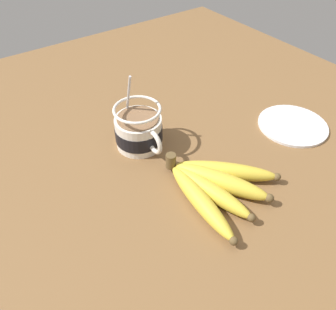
{
  "coord_description": "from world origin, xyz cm",
  "views": [
    {
      "loc": [
        37.16,
        -24.1,
        49.18
      ],
      "look_at": [
        0.28,
        2.16,
        7.45
      ],
      "focal_mm": 35.0,
      "sensor_mm": 36.0,
      "label": 1
    }
  ],
  "objects": [
    {
      "name": "table",
      "position": [
        0.0,
        0.0,
        1.72
      ],
      "size": [
        136.05,
        136.05,
        3.43
      ],
      "color": "brown",
      "rests_on": "ground"
    },
    {
      "name": "coffee_mug",
      "position": [
        -9.56,
        1.8,
        7.13
      ],
      "size": [
        14.2,
        9.87,
        15.43
      ],
      "color": "white",
      "rests_on": "table"
    },
    {
      "name": "banana_bunch",
      "position": [
        9.6,
        5.99,
        5.11
      ],
      "size": [
        21.09,
        18.81,
        4.14
      ],
      "color": "brown",
      "rests_on": "table"
    },
    {
      "name": "small_plate",
      "position": [
        5.26,
        33.49,
        3.73
      ],
      "size": [
        15.48,
        15.48,
        0.6
      ],
      "color": "white",
      "rests_on": "table"
    }
  ]
}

